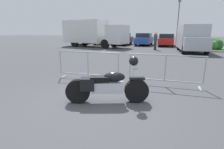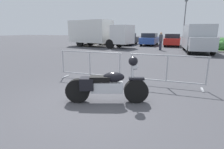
{
  "view_description": "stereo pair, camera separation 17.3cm",
  "coord_description": "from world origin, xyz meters",
  "px_view_note": "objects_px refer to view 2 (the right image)",
  "views": [
    {
      "loc": [
        1.66,
        -3.71,
        1.82
      ],
      "look_at": [
        0.29,
        0.73,
        0.65
      ],
      "focal_mm": 28.0,
      "sensor_mm": 36.0,
      "label": 1
    },
    {
      "loc": [
        1.82,
        -3.65,
        1.82
      ],
      "look_at": [
        0.29,
        0.73,
        0.65
      ],
      "focal_mm": 28.0,
      "sensor_mm": 36.0,
      "label": 2
    }
  ],
  "objects_px": {
    "parked_car_yellow": "(109,39)",
    "parked_car_black": "(128,39)",
    "crowd_barrier_far": "(167,70)",
    "parked_car_tan": "(90,39)",
    "box_truck": "(97,32)",
    "crowd_barrier_near": "(90,65)",
    "parked_car_red": "(173,40)",
    "parked_car_blue": "(150,39)",
    "street_lamp": "(185,16)",
    "delivery_van": "(198,38)",
    "pedestrian": "(161,40)",
    "motorcycle": "(107,85)"
  },
  "relations": [
    {
      "from": "parked_car_tan",
      "to": "parked_car_blue",
      "type": "relative_size",
      "value": 0.9
    },
    {
      "from": "crowd_barrier_far",
      "to": "parked_car_black",
      "type": "height_order",
      "value": "parked_car_black"
    },
    {
      "from": "crowd_barrier_near",
      "to": "parked_car_red",
      "type": "relative_size",
      "value": 0.56
    },
    {
      "from": "parked_car_tan",
      "to": "street_lamp",
      "type": "bearing_deg",
      "value": -73.77
    },
    {
      "from": "delivery_van",
      "to": "pedestrian",
      "type": "height_order",
      "value": "delivery_van"
    },
    {
      "from": "motorcycle",
      "to": "pedestrian",
      "type": "height_order",
      "value": "pedestrian"
    },
    {
      "from": "parked_car_black",
      "to": "pedestrian",
      "type": "distance_m",
      "value": 7.01
    },
    {
      "from": "parked_car_yellow",
      "to": "pedestrian",
      "type": "distance_m",
      "value": 9.21
    },
    {
      "from": "pedestrian",
      "to": "street_lamp",
      "type": "bearing_deg",
      "value": -130.36
    },
    {
      "from": "parked_car_black",
      "to": "crowd_barrier_far",
      "type": "bearing_deg",
      "value": -159.39
    },
    {
      "from": "delivery_van",
      "to": "pedestrian",
      "type": "distance_m",
      "value": 3.17
    },
    {
      "from": "parked_car_red",
      "to": "pedestrian",
      "type": "bearing_deg",
      "value": 171.13
    },
    {
      "from": "parked_car_red",
      "to": "parked_car_yellow",
      "type": "bearing_deg",
      "value": 89.39
    },
    {
      "from": "motorcycle",
      "to": "delivery_van",
      "type": "height_order",
      "value": "delivery_van"
    },
    {
      "from": "street_lamp",
      "to": "parked_car_blue",
      "type": "bearing_deg",
      "value": -143.81
    },
    {
      "from": "crowd_barrier_near",
      "to": "parked_car_blue",
      "type": "distance_m",
      "value": 17.12
    },
    {
      "from": "box_truck",
      "to": "delivery_van",
      "type": "relative_size",
      "value": 1.57
    },
    {
      "from": "motorcycle",
      "to": "parked_car_tan",
      "type": "bearing_deg",
      "value": 98.67
    },
    {
      "from": "motorcycle",
      "to": "parked_car_black",
      "type": "height_order",
      "value": "parked_car_black"
    },
    {
      "from": "crowd_barrier_near",
      "to": "delivery_van",
      "type": "relative_size",
      "value": 0.48
    },
    {
      "from": "parked_car_tan",
      "to": "box_truck",
      "type": "bearing_deg",
      "value": -142.43
    },
    {
      "from": "pedestrian",
      "to": "street_lamp",
      "type": "relative_size",
      "value": 0.3
    },
    {
      "from": "crowd_barrier_near",
      "to": "parked_car_blue",
      "type": "relative_size",
      "value": 0.54
    },
    {
      "from": "delivery_van",
      "to": "parked_car_yellow",
      "type": "bearing_deg",
      "value": -124.01
    },
    {
      "from": "parked_car_red",
      "to": "street_lamp",
      "type": "relative_size",
      "value": 0.77
    },
    {
      "from": "parked_car_yellow",
      "to": "parked_car_red",
      "type": "bearing_deg",
      "value": -90.61
    },
    {
      "from": "parked_car_blue",
      "to": "street_lamp",
      "type": "bearing_deg",
      "value": -51.44
    },
    {
      "from": "parked_car_blue",
      "to": "crowd_barrier_near",
      "type": "bearing_deg",
      "value": -177.58
    },
    {
      "from": "crowd_barrier_near",
      "to": "parked_car_red",
      "type": "height_order",
      "value": "parked_car_red"
    },
    {
      "from": "crowd_barrier_far",
      "to": "street_lamp",
      "type": "height_order",
      "value": "street_lamp"
    },
    {
      "from": "motorcycle",
      "to": "street_lamp",
      "type": "distance_m",
      "value": 22.33
    },
    {
      "from": "box_truck",
      "to": "parked_car_red",
      "type": "bearing_deg",
      "value": 37.92
    },
    {
      "from": "motorcycle",
      "to": "parked_car_black",
      "type": "relative_size",
      "value": 0.46
    },
    {
      "from": "parked_car_yellow",
      "to": "parked_car_blue",
      "type": "height_order",
      "value": "parked_car_blue"
    },
    {
      "from": "crowd_barrier_near",
      "to": "box_truck",
      "type": "xyz_separation_m",
      "value": [
        -5.52,
        13.0,
        1.08
      ]
    },
    {
      "from": "crowd_barrier_near",
      "to": "box_truck",
      "type": "height_order",
      "value": "box_truck"
    },
    {
      "from": "delivery_van",
      "to": "parked_car_red",
      "type": "distance_m",
      "value": 6.12
    },
    {
      "from": "box_truck",
      "to": "parked_car_tan",
      "type": "height_order",
      "value": "box_truck"
    },
    {
      "from": "delivery_van",
      "to": "pedestrian",
      "type": "xyz_separation_m",
      "value": [
        -3.09,
        0.59,
        -0.32
      ]
    },
    {
      "from": "parked_car_black",
      "to": "parked_car_red",
      "type": "height_order",
      "value": "parked_car_black"
    },
    {
      "from": "motorcycle",
      "to": "street_lamp",
      "type": "relative_size",
      "value": 0.36
    },
    {
      "from": "motorcycle",
      "to": "box_truck",
      "type": "height_order",
      "value": "box_truck"
    },
    {
      "from": "parked_car_yellow",
      "to": "parked_car_black",
      "type": "xyz_separation_m",
      "value": [
        2.78,
        -0.24,
        0.04
      ]
    },
    {
      "from": "box_truck",
      "to": "parked_car_blue",
      "type": "height_order",
      "value": "box_truck"
    },
    {
      "from": "parked_car_red",
      "to": "delivery_van",
      "type": "bearing_deg",
      "value": -157.8
    },
    {
      "from": "motorcycle",
      "to": "parked_car_tan",
      "type": "distance_m",
      "value": 21.25
    },
    {
      "from": "box_truck",
      "to": "street_lamp",
      "type": "bearing_deg",
      "value": 50.19
    },
    {
      "from": "street_lamp",
      "to": "parked_car_black",
      "type": "bearing_deg",
      "value": -155.22
    },
    {
      "from": "crowd_barrier_far",
      "to": "parked_car_black",
      "type": "distance_m",
      "value": 17.83
    },
    {
      "from": "parked_car_black",
      "to": "parked_car_red",
      "type": "distance_m",
      "value": 5.57
    }
  ]
}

